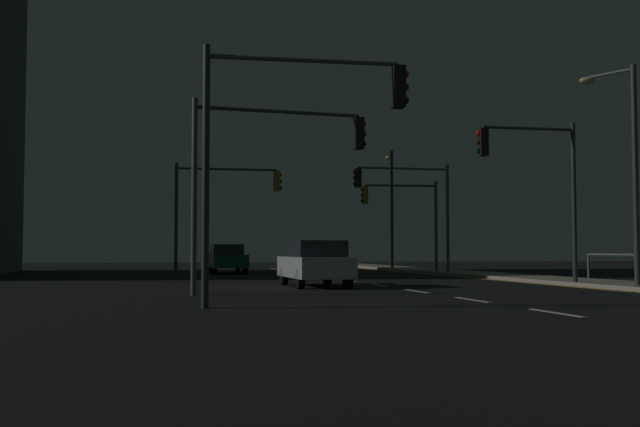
% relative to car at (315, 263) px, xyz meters
% --- Properties ---
extents(ground_plane, '(112.00, 112.00, 0.00)m').
position_rel_car_xyz_m(ground_plane, '(2.41, -3.07, -0.82)').
color(ground_plane, black).
rests_on(ground_plane, ground).
extents(sidewalk_right, '(2.78, 77.00, 0.14)m').
position_rel_car_xyz_m(sidewalk_right, '(10.13, -3.07, -0.75)').
color(sidewalk_right, '#9E937F').
rests_on(sidewalk_right, ground).
extents(lane_markings_center, '(0.14, 50.00, 0.01)m').
position_rel_car_xyz_m(lane_markings_center, '(2.41, 0.43, -0.82)').
color(lane_markings_center, silver).
rests_on(lane_markings_center, ground).
extents(lane_edge_line, '(0.14, 53.00, 0.01)m').
position_rel_car_xyz_m(lane_edge_line, '(8.49, 1.93, -0.82)').
color(lane_edge_line, gold).
rests_on(lane_edge_line, ground).
extents(car, '(1.89, 4.43, 1.57)m').
position_rel_car_xyz_m(car, '(0.00, 0.00, 0.00)').
color(car, silver).
rests_on(car, ground).
extents(car_oncoming, '(1.92, 4.44, 1.57)m').
position_rel_car_xyz_m(car_oncoming, '(-1.56, 15.66, 0.00)').
color(car_oncoming, '#14592D').
rests_on(car_oncoming, ground).
extents(traffic_light_overhead_east, '(5.05, 0.34, 5.46)m').
position_rel_car_xyz_m(traffic_light_overhead_east, '(6.96, 10.50, 3.22)').
color(traffic_light_overhead_east, '#4C4C51').
rests_on(traffic_light_overhead_east, sidewalk_right).
extents(traffic_light_far_center, '(5.17, 0.66, 5.50)m').
position_rel_car_xyz_m(traffic_light_far_center, '(-2.08, -3.92, 3.12)').
color(traffic_light_far_center, '#4C4C51').
rests_on(traffic_light_far_center, ground).
extents(traffic_light_mid_left, '(4.14, 0.69, 4.80)m').
position_rel_car_xyz_m(traffic_light_mid_left, '(7.43, 12.70, 2.73)').
color(traffic_light_mid_left, '#4C4C51').
rests_on(traffic_light_mid_left, sidewalk_right).
extents(traffic_light_near_left, '(4.63, 0.47, 5.71)m').
position_rel_car_xyz_m(traffic_light_near_left, '(-2.36, -8.95, 3.23)').
color(traffic_light_near_left, '#2D3033').
rests_on(traffic_light_near_left, ground).
extents(traffic_light_near_right, '(3.70, 0.35, 5.59)m').
position_rel_car_xyz_m(traffic_light_near_right, '(7.43, -1.47, 3.23)').
color(traffic_light_near_right, '#2D3033').
rests_on(traffic_light_near_right, sidewalk_right).
extents(traffic_light_far_right, '(4.99, 0.40, 5.28)m').
position_rel_car_xyz_m(traffic_light_far_right, '(-2.25, 9.78, 2.96)').
color(traffic_light_far_right, '#38383D').
rests_on(traffic_light_far_right, ground).
extents(street_lamp_across_street, '(0.71, 1.83, 7.48)m').
position_rel_car_xyz_m(street_lamp_across_street, '(9.41, 20.53, 3.79)').
color(street_lamp_across_street, '#38383D').
rests_on(street_lamp_across_street, sidewalk_right).
extents(street_lamp_median, '(1.11, 1.67, 7.01)m').
position_rel_car_xyz_m(street_lamp_median, '(9.27, -4.05, 3.54)').
color(street_lamp_median, '#2D3033').
rests_on(street_lamp_median, sidewalk_right).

